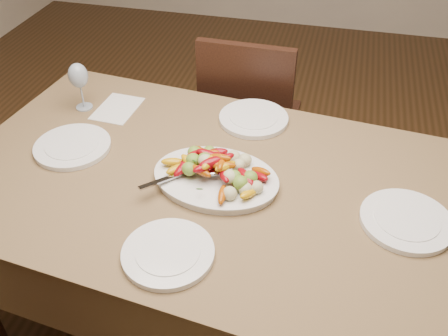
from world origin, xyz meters
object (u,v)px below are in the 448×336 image
plate_left (73,147)px  plate_near (168,253)px  chair_far (252,119)px  serving_platter (216,180)px  plate_far (254,119)px  wine_glass (80,85)px  plate_right (406,221)px  dining_table (224,260)px

plate_left → plate_near: size_ratio=1.04×
chair_far → serving_platter: chair_far is taller
serving_platter → plate_far: bearing=83.2°
plate_far → wine_glass: size_ratio=1.30×
plate_left → plate_right: (1.14, -0.10, 0.00)m
dining_table → wine_glass: (-0.66, 0.32, 0.48)m
plate_left → plate_far: size_ratio=1.02×
chair_far → plate_near: bearing=90.7°
plate_left → plate_near: same height
chair_far → serving_platter: 0.89m
dining_table → chair_far: chair_far is taller
wine_glass → serving_platter: bearing=-27.2°
plate_left → plate_near: 0.63m
plate_near → wine_glass: 0.88m
dining_table → plate_far: size_ratio=6.91×
serving_platter → plate_far: size_ratio=1.52×
dining_table → wine_glass: bearing=154.1°
chair_far → serving_platter: size_ratio=2.35×
chair_far → serving_platter: bearing=93.9°
dining_table → plate_left: (-0.57, 0.05, 0.39)m
plate_near → plate_right: bearing=24.3°
dining_table → plate_right: 0.69m
plate_left → wine_glass: 0.29m
plate_near → wine_glass: wine_glass is taller
plate_right → plate_far: (-0.55, 0.44, 0.00)m
chair_far → plate_far: (0.08, -0.44, 0.29)m
plate_left → wine_glass: bearing=107.9°
plate_near → plate_left: bearing=141.4°
dining_table → serving_platter: serving_platter is taller
plate_far → plate_near: size_ratio=1.03×
dining_table → plate_right: (0.57, -0.05, 0.39)m
chair_far → wine_glass: bearing=42.2°
serving_platter → plate_left: size_ratio=1.50×
wine_glass → chair_far: bearing=40.9°
chair_far → plate_near: (-0.01, -1.17, 0.29)m
plate_right → wine_glass: bearing=163.3°
dining_table → plate_far: plate_far is taller
serving_platter → plate_near: (-0.05, -0.34, -0.00)m
chair_far → wine_glass: wine_glass is taller
plate_right → wine_glass: wine_glass is taller
plate_left → dining_table: bearing=-5.3°
dining_table → plate_left: 0.69m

